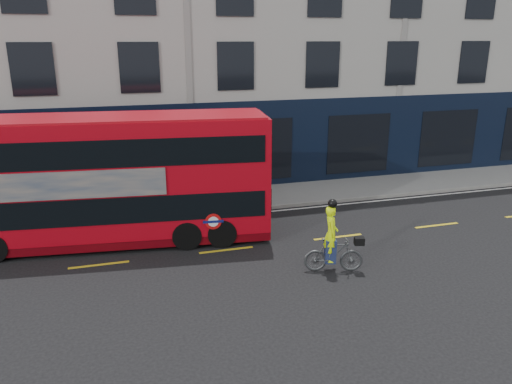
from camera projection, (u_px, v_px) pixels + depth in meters
name	position (u px, v px, depth m)	size (l,w,h in m)	color
ground	(238.00, 270.00, 14.96)	(120.00, 120.00, 0.00)	black
pavement	(199.00, 202.00, 20.90)	(60.00, 3.00, 0.12)	gray
kerb	(206.00, 214.00, 19.53)	(60.00, 0.12, 0.13)	gray
building_terrace	(171.00, 20.00, 24.61)	(50.00, 10.07, 15.00)	#A5A29B
road_edge_line	(208.00, 218.00, 19.27)	(58.00, 0.10, 0.01)	silver
lane_dashes	(226.00, 250.00, 16.34)	(58.00, 0.12, 0.01)	gold
bus	(108.00, 179.00, 16.41)	(10.81, 3.59, 4.28)	#B20714
cyclist	(333.00, 248.00, 14.65)	(1.82, 0.96, 2.26)	#444749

